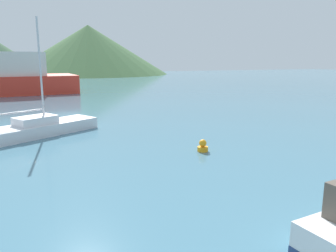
% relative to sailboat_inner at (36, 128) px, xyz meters
% --- Properties ---
extents(sailboat_inner, '(8.02, 5.91, 7.29)m').
position_rel_sailboat_inner_xyz_m(sailboat_inner, '(0.00, 0.00, 0.00)').
color(sailboat_inner, silver).
rests_on(sailboat_inner, ground_plane).
extents(buoy_marker, '(0.56, 0.56, 0.64)m').
position_rel_sailboat_inner_xyz_m(buoy_marker, '(8.11, -7.09, -0.20)').
color(buoy_marker, orange).
rests_on(buoy_marker, ground_plane).
extents(hill_central, '(49.55, 49.55, 15.17)m').
position_rel_sailboat_inner_xyz_m(hill_central, '(16.08, 85.98, 7.11)').
color(hill_central, '#3D6038').
rests_on(hill_central, ground_plane).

